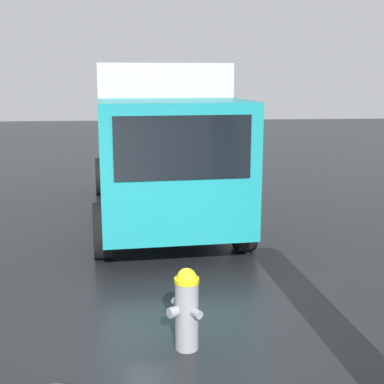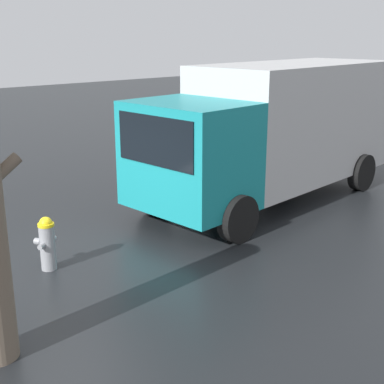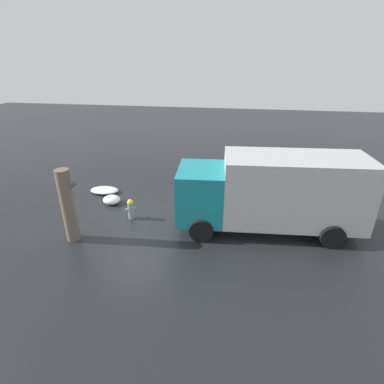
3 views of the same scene
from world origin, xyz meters
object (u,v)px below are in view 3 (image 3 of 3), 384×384
object	(u,v)px
fire_hydrant	(131,209)
delivery_truck	(273,191)
pedestrian	(219,208)
tree_trunk	(68,206)

from	to	relation	value
fire_hydrant	delivery_truck	distance (m)	5.93
delivery_truck	pedestrian	bearing A→B (deg)	91.00
fire_hydrant	pedestrian	bearing A→B (deg)	-122.19
pedestrian	delivery_truck	bearing A→B (deg)	39.04
fire_hydrant	pedestrian	size ratio (longest dim) A/B	0.57
pedestrian	fire_hydrant	bearing A→B (deg)	-146.97
tree_trunk	pedestrian	size ratio (longest dim) A/B	1.80
tree_trunk	delivery_truck	xyz separation A→B (m)	(7.42, 2.01, 0.25)
fire_hydrant	tree_trunk	xyz separation A→B (m)	(-1.62, -1.87, 0.96)
tree_trunk	pedestrian	distance (m)	5.72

